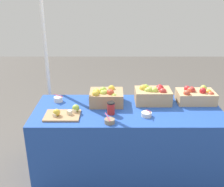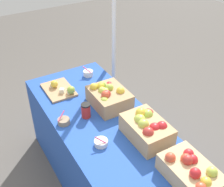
{
  "view_description": "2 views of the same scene",
  "coord_description": "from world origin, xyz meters",
  "px_view_note": "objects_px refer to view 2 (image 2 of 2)",
  "views": [
    {
      "loc": [
        -0.16,
        -2.49,
        1.93
      ],
      "look_at": [
        -0.17,
        0.07,
        0.88
      ],
      "focal_mm": 43.56,
      "sensor_mm": 36.0,
      "label": 1
    },
    {
      "loc": [
        1.55,
        -0.87,
        2.26
      ],
      "look_at": [
        0.02,
        0.02,
        1.04
      ],
      "focal_mm": 47.69,
      "sensor_mm": 36.0,
      "label": 2
    }
  ],
  "objects_px": {
    "cutting_board_front": "(60,89)",
    "sample_bowl_far": "(88,73)",
    "sample_bowl_near": "(64,121)",
    "apple_crate_middle": "(147,128)",
    "apple_crate_right": "(108,96)",
    "tent_pole": "(114,30)",
    "sample_bowl_mid": "(101,142)",
    "apple_crate_left": "(191,172)",
    "coffee_cup": "(86,111)"
  },
  "relations": [
    {
      "from": "sample_bowl_far",
      "to": "tent_pole",
      "type": "xyz_separation_m",
      "value": [
        -0.19,
        0.4,
        0.3
      ]
    },
    {
      "from": "apple_crate_right",
      "to": "tent_pole",
      "type": "distance_m",
      "value": 0.88
    },
    {
      "from": "sample_bowl_mid",
      "to": "sample_bowl_far",
      "type": "xyz_separation_m",
      "value": [
        -0.91,
        0.35,
        0.01
      ]
    },
    {
      "from": "apple_crate_right",
      "to": "sample_bowl_mid",
      "type": "xyz_separation_m",
      "value": [
        0.39,
        -0.29,
        -0.06
      ]
    },
    {
      "from": "apple_crate_right",
      "to": "tent_pole",
      "type": "bearing_deg",
      "value": 146.53
    },
    {
      "from": "cutting_board_front",
      "to": "sample_bowl_mid",
      "type": "distance_m",
      "value": 0.79
    },
    {
      "from": "sample_bowl_mid",
      "to": "apple_crate_right",
      "type": "bearing_deg",
      "value": 144.06
    },
    {
      "from": "sample_bowl_mid",
      "to": "coffee_cup",
      "type": "height_order",
      "value": "coffee_cup"
    },
    {
      "from": "tent_pole",
      "to": "apple_crate_right",
      "type": "bearing_deg",
      "value": -33.47
    },
    {
      "from": "apple_crate_middle",
      "to": "sample_bowl_mid",
      "type": "relative_size",
      "value": 3.76
    },
    {
      "from": "apple_crate_left",
      "to": "cutting_board_front",
      "type": "height_order",
      "value": "apple_crate_left"
    },
    {
      "from": "apple_crate_right",
      "to": "sample_bowl_far",
      "type": "relative_size",
      "value": 3.35
    },
    {
      "from": "apple_crate_middle",
      "to": "apple_crate_right",
      "type": "height_order",
      "value": "apple_crate_middle"
    },
    {
      "from": "apple_crate_left",
      "to": "cutting_board_front",
      "type": "relative_size",
      "value": 1.17
    },
    {
      "from": "apple_crate_middle",
      "to": "sample_bowl_far",
      "type": "xyz_separation_m",
      "value": [
        -1.01,
        0.02,
        -0.06
      ]
    },
    {
      "from": "apple_crate_middle",
      "to": "coffee_cup",
      "type": "distance_m",
      "value": 0.52
    },
    {
      "from": "apple_crate_left",
      "to": "cutting_board_front",
      "type": "bearing_deg",
      "value": -166.4
    },
    {
      "from": "apple_crate_left",
      "to": "cutting_board_front",
      "type": "xyz_separation_m",
      "value": [
        -1.35,
        -0.33,
        -0.05
      ]
    },
    {
      "from": "apple_crate_right",
      "to": "coffee_cup",
      "type": "relative_size",
      "value": 2.77
    },
    {
      "from": "sample_bowl_mid",
      "to": "sample_bowl_far",
      "type": "bearing_deg",
      "value": 159.02
    },
    {
      "from": "apple_crate_right",
      "to": "apple_crate_left",
      "type": "bearing_deg",
      "value": 2.81
    },
    {
      "from": "sample_bowl_near",
      "to": "apple_crate_middle",
      "type": "bearing_deg",
      "value": 45.89
    },
    {
      "from": "sample_bowl_far",
      "to": "sample_bowl_mid",
      "type": "bearing_deg",
      "value": -20.98
    },
    {
      "from": "apple_crate_right",
      "to": "cutting_board_front",
      "type": "xyz_separation_m",
      "value": [
        -0.4,
        -0.28,
        -0.06
      ]
    },
    {
      "from": "apple_crate_middle",
      "to": "sample_bowl_far",
      "type": "bearing_deg",
      "value": 178.68
    },
    {
      "from": "apple_crate_left",
      "to": "sample_bowl_mid",
      "type": "height_order",
      "value": "apple_crate_left"
    },
    {
      "from": "apple_crate_left",
      "to": "apple_crate_right",
      "type": "height_order",
      "value": "apple_crate_right"
    },
    {
      "from": "cutting_board_front",
      "to": "sample_bowl_near",
      "type": "xyz_separation_m",
      "value": [
        0.44,
        -0.15,
        -0.0
      ]
    },
    {
      "from": "coffee_cup",
      "to": "sample_bowl_mid",
      "type": "bearing_deg",
      "value": -8.08
    },
    {
      "from": "apple_crate_middle",
      "to": "apple_crate_left",
      "type": "bearing_deg",
      "value": 0.95
    },
    {
      "from": "tent_pole",
      "to": "coffee_cup",
      "type": "bearing_deg",
      "value": -42.89
    },
    {
      "from": "tent_pole",
      "to": "sample_bowl_near",
      "type": "bearing_deg",
      "value": -50.15
    },
    {
      "from": "cutting_board_front",
      "to": "sample_bowl_mid",
      "type": "relative_size",
      "value": 3.37
    },
    {
      "from": "apple_crate_middle",
      "to": "sample_bowl_mid",
      "type": "distance_m",
      "value": 0.35
    },
    {
      "from": "apple_crate_right",
      "to": "sample_bowl_near",
      "type": "height_order",
      "value": "apple_crate_right"
    },
    {
      "from": "apple_crate_left",
      "to": "sample_bowl_mid",
      "type": "distance_m",
      "value": 0.65
    },
    {
      "from": "sample_bowl_near",
      "to": "coffee_cup",
      "type": "xyz_separation_m",
      "value": [
        0.01,
        0.19,
        0.04
      ]
    },
    {
      "from": "sample_bowl_near",
      "to": "sample_bowl_far",
      "type": "relative_size",
      "value": 0.96
    },
    {
      "from": "sample_bowl_far",
      "to": "apple_crate_left",
      "type": "bearing_deg",
      "value": -0.61
    },
    {
      "from": "cutting_board_front",
      "to": "sample_bowl_far",
      "type": "distance_m",
      "value": 0.36
    },
    {
      "from": "apple_crate_left",
      "to": "sample_bowl_near",
      "type": "bearing_deg",
      "value": -152.56
    },
    {
      "from": "apple_crate_middle",
      "to": "coffee_cup",
      "type": "xyz_separation_m",
      "value": [
        -0.44,
        -0.28,
        -0.03
      ]
    },
    {
      "from": "apple_crate_middle",
      "to": "sample_bowl_far",
      "type": "distance_m",
      "value": 1.01
    },
    {
      "from": "apple_crate_right",
      "to": "coffee_cup",
      "type": "distance_m",
      "value": 0.24
    },
    {
      "from": "sample_bowl_near",
      "to": "tent_pole",
      "type": "xyz_separation_m",
      "value": [
        -0.74,
        0.89,
        0.3
      ]
    },
    {
      "from": "apple_crate_right",
      "to": "sample_bowl_mid",
      "type": "height_order",
      "value": "apple_crate_right"
    },
    {
      "from": "sample_bowl_far",
      "to": "tent_pole",
      "type": "relative_size",
      "value": 0.05
    },
    {
      "from": "sample_bowl_near",
      "to": "sample_bowl_far",
      "type": "bearing_deg",
      "value": 138.65
    },
    {
      "from": "apple_crate_middle",
      "to": "sample_bowl_near",
      "type": "height_order",
      "value": "apple_crate_middle"
    },
    {
      "from": "sample_bowl_mid",
      "to": "tent_pole",
      "type": "xyz_separation_m",
      "value": [
        -1.1,
        0.75,
        0.31
      ]
    }
  ]
}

